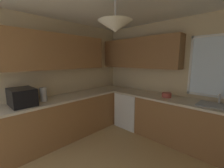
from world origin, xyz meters
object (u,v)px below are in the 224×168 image
microwave (22,97)px  bowl (167,95)px  sink_assembly (217,105)px  kettle (43,95)px  dishwasher (131,109)px

microwave → bowl: size_ratio=2.56×
sink_assembly → bowl: size_ratio=3.01×
kettle → dishwasher: bearing=71.0°
dishwasher → kettle: kettle is taller
dishwasher → bowl: 1.00m
microwave → sink_assembly: 3.27m
dishwasher → sink_assembly: sink_assembly is taller
bowl → dishwasher: bearing=-178.0°
kettle → sink_assembly: 3.03m
sink_assembly → microwave: bearing=-136.9°
microwave → bowl: bearing=55.6°
kettle → sink_assembly: (2.37, 1.89, -0.12)m
dishwasher → microwave: size_ratio=1.74×
dishwasher → sink_assembly: size_ratio=1.48×
microwave → kettle: size_ratio=1.87×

